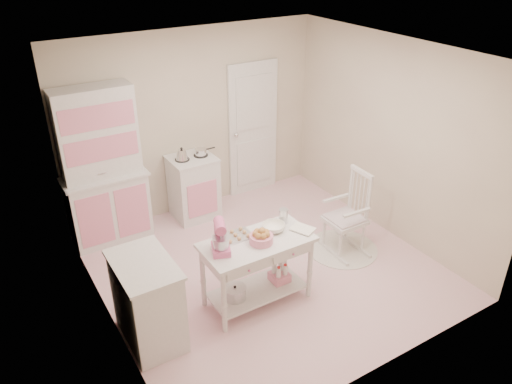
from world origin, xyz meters
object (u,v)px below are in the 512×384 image
Objects in this scene: stove at (194,187)px; hutch at (103,168)px; bread_basket at (261,239)px; rocking_chair at (345,213)px; stand_mixer at (220,238)px; work_table at (257,271)px; base_cabinet at (148,301)px.

hutch is at bearing 177.61° from stove.
bread_basket is at bearing -65.27° from hutch.
rocking_chair is 1.96m from stand_mixer.
stove is 2.17m from bread_basket.
work_table is 0.45m from bread_basket.
rocking_chair reaches higher than work_table.
bread_basket is (1.00, -2.17, -0.19)m from hutch.
work_table is at bearing 111.80° from bread_basket.
stand_mixer is (-1.90, -0.26, 0.42)m from rocking_chair.
hutch is 1.33m from stove.
work_table is at bearing -166.60° from rocking_chair.
hutch is at bearing 83.42° from base_cabinet.
hutch is 1.89× the size of rocking_chair.
hutch is 2.26× the size of base_cabinet.
hutch is 3.11m from rocking_chair.
stove is 0.77× the size of work_table.
stove reaches higher than work_table.
stand_mixer reaches higher than stove.
bread_basket is (0.02, -0.05, 0.45)m from work_table.
rocking_chair is (2.46, -1.85, -0.49)m from hutch.
base_cabinet is 0.95m from stand_mixer.
rocking_chair is at bearing 28.80° from stand_mixer.
bread_basket reaches higher than work_table.
hutch reaches higher than rocking_chair.
bread_basket is at bearing -164.57° from rocking_chair.
base_cabinet is at bearing -96.58° from hutch.
work_table is (0.98, -2.12, -0.64)m from hutch.
stand_mixer is at bearing -169.51° from rocking_chair.
stand_mixer is (0.56, -2.10, -0.07)m from hutch.
work_table is at bearing -3.96° from base_cabinet.
stove is at bearing 84.66° from bread_basket.
base_cabinet is 2.70m from rocking_chair.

